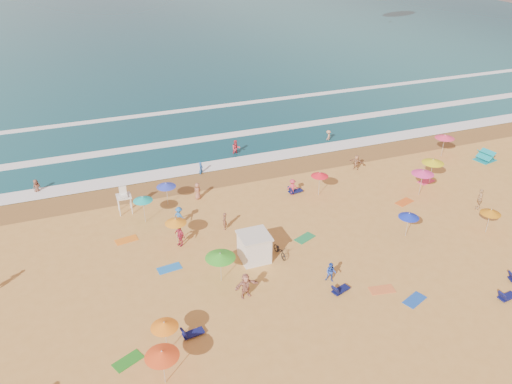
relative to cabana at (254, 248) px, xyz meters
name	(u,v)px	position (x,y,z in m)	size (l,w,h in m)	color
ground	(282,245)	(2.64, 0.94, -1.00)	(220.00, 220.00, 0.00)	gold
ocean	(128,33)	(2.64, 84.94, -1.00)	(220.00, 140.00, 0.18)	#0C4756
wet_sand	(232,175)	(2.64, 13.44, -0.99)	(220.00, 220.00, 0.00)	olive
surf_foam	(207,141)	(2.64, 22.26, -0.90)	(200.00, 18.70, 0.05)	white
cabana	(254,248)	(0.00, 0.00, 0.00)	(2.00, 2.00, 2.00)	silver
cabana_roof	(254,236)	(0.00, 0.00, 1.06)	(2.20, 2.20, 0.12)	silver
bicycle	(280,250)	(1.90, -0.30, -0.52)	(0.63, 1.81, 0.95)	black
lifeguard_stand	(124,201)	(-7.97, 10.07, 0.05)	(1.20, 1.20, 2.10)	white
beach_umbrellas	(289,213)	(3.53, 1.87, 1.16)	(59.68, 20.60, 0.79)	yellow
loungers	(376,258)	(8.32, -3.27, -0.83)	(54.85, 18.74, 0.34)	#0F204D
towels	(307,257)	(3.70, -1.22, -0.98)	(44.28, 15.00, 0.03)	red
beachgoers	(227,218)	(-0.55, 4.90, -0.21)	(47.38, 27.44, 2.14)	tan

